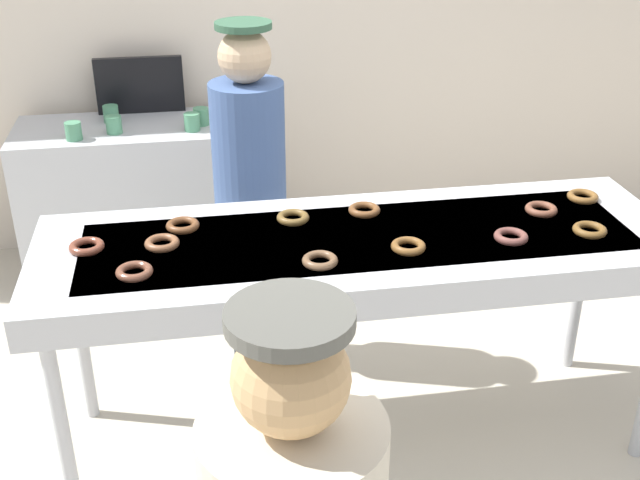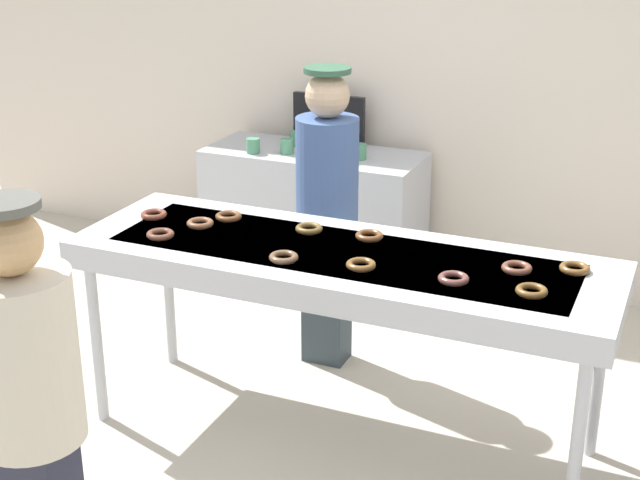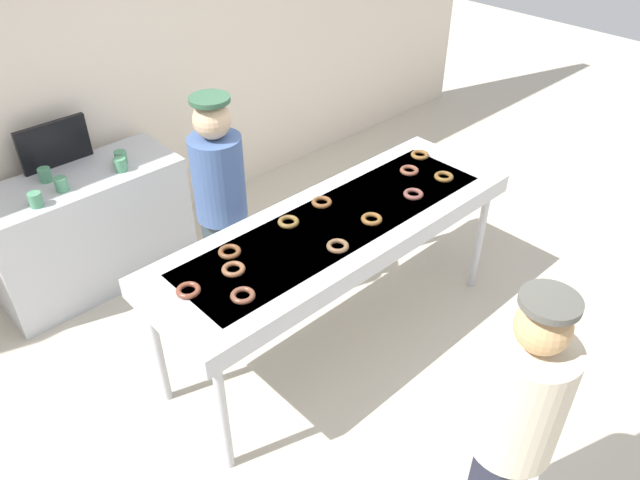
{
  "view_description": "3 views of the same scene",
  "coord_description": "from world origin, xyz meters",
  "px_view_note": "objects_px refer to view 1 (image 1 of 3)",
  "views": [
    {
      "loc": [
        -0.62,
        -2.72,
        2.37
      ],
      "look_at": [
        -0.13,
        0.15,
        0.91
      ],
      "focal_mm": 44.4,
      "sensor_mm": 36.0,
      "label": 1
    },
    {
      "loc": [
        1.46,
        -3.64,
        2.55
      ],
      "look_at": [
        -0.15,
        0.12,
        0.98
      ],
      "focal_mm": 51.52,
      "sensor_mm": 36.0,
      "label": 2
    },
    {
      "loc": [
        -2.22,
        -2.21,
        3.12
      ],
      "look_at": [
        -0.1,
        0.05,
        0.87
      ],
      "focal_mm": 34.32,
      "sensor_mm": 36.0,
      "label": 3
    }
  ],
  "objects_px": {
    "chocolate_donut_4": "(364,210)",
    "menu_display": "(140,85)",
    "chocolate_donut_0": "(511,237)",
    "chocolate_donut_3": "(87,247)",
    "chocolate_donut_1": "(162,243)",
    "paper_cup_1": "(114,125)",
    "chocolate_donut_2": "(590,230)",
    "worker_baker": "(250,178)",
    "chocolate_donut_10": "(541,209)",
    "chocolate_donut_11": "(320,261)",
    "fryer_conveyor": "(360,252)",
    "paper_cup_0": "(192,122)",
    "chocolate_donut_8": "(583,197)",
    "chocolate_donut_9": "(293,218)",
    "paper_cup_3": "(201,116)",
    "prep_counter": "(149,198)",
    "paper_cup_4": "(73,131)",
    "chocolate_donut_7": "(408,246)",
    "paper_cup_2": "(111,114)",
    "chocolate_donut_6": "(134,272)",
    "chocolate_donut_5": "(183,225)"
  },
  "relations": [
    {
      "from": "chocolate_donut_4",
      "to": "menu_display",
      "type": "distance_m",
      "value": 2.05
    },
    {
      "from": "chocolate_donut_0",
      "to": "chocolate_donut_3",
      "type": "height_order",
      "value": "same"
    },
    {
      "from": "chocolate_donut_1",
      "to": "paper_cup_1",
      "type": "xyz_separation_m",
      "value": [
        -0.28,
        1.6,
        -0.04
      ]
    },
    {
      "from": "chocolate_donut_2",
      "to": "worker_baker",
      "type": "relative_size",
      "value": 0.08
    },
    {
      "from": "chocolate_donut_10",
      "to": "chocolate_donut_11",
      "type": "xyz_separation_m",
      "value": [
        -0.99,
        -0.29,
        0.0
      ]
    },
    {
      "from": "fryer_conveyor",
      "to": "paper_cup_0",
      "type": "relative_size",
      "value": 25.52
    },
    {
      "from": "chocolate_donut_8",
      "to": "paper_cup_0",
      "type": "xyz_separation_m",
      "value": [
        -1.64,
        1.43,
        -0.04
      ]
    },
    {
      "from": "chocolate_donut_9",
      "to": "paper_cup_3",
      "type": "xyz_separation_m",
      "value": [
        -0.32,
        1.52,
        -0.04
      ]
    },
    {
      "from": "worker_baker",
      "to": "chocolate_donut_11",
      "type": "bearing_deg",
      "value": 112.79
    },
    {
      "from": "paper_cup_0",
      "to": "menu_display",
      "type": "height_order",
      "value": "menu_display"
    },
    {
      "from": "chocolate_donut_2",
      "to": "chocolate_donut_9",
      "type": "bearing_deg",
      "value": 164.66
    },
    {
      "from": "chocolate_donut_4",
      "to": "paper_cup_1",
      "type": "bearing_deg",
      "value": 127.77
    },
    {
      "from": "chocolate_donut_1",
      "to": "paper_cup_0",
      "type": "xyz_separation_m",
      "value": [
        0.15,
        1.57,
        -0.04
      ]
    },
    {
      "from": "chocolate_donut_10",
      "to": "prep_counter",
      "type": "relative_size",
      "value": 0.09
    },
    {
      "from": "fryer_conveyor",
      "to": "paper_cup_4",
      "type": "relative_size",
      "value": 25.52
    },
    {
      "from": "worker_baker",
      "to": "paper_cup_4",
      "type": "distance_m",
      "value": 1.23
    },
    {
      "from": "chocolate_donut_1",
      "to": "menu_display",
      "type": "relative_size",
      "value": 0.26
    },
    {
      "from": "chocolate_donut_9",
      "to": "paper_cup_1",
      "type": "relative_size",
      "value": 1.34
    },
    {
      "from": "chocolate_donut_7",
      "to": "chocolate_donut_9",
      "type": "distance_m",
      "value": 0.52
    },
    {
      "from": "paper_cup_1",
      "to": "menu_display",
      "type": "bearing_deg",
      "value": 69.04
    },
    {
      "from": "paper_cup_0",
      "to": "menu_display",
      "type": "relative_size",
      "value": 0.19
    },
    {
      "from": "chocolate_donut_7",
      "to": "paper_cup_1",
      "type": "bearing_deg",
      "value": 123.96
    },
    {
      "from": "paper_cup_0",
      "to": "paper_cup_2",
      "type": "bearing_deg",
      "value": 153.5
    },
    {
      "from": "chocolate_donut_1",
      "to": "paper_cup_3",
      "type": "bearing_deg",
      "value": 82.97
    },
    {
      "from": "menu_display",
      "to": "chocolate_donut_8",
      "type": "bearing_deg",
      "value": -43.38
    },
    {
      "from": "chocolate_donut_6",
      "to": "paper_cup_1",
      "type": "xyz_separation_m",
      "value": [
        -0.18,
        1.81,
        -0.04
      ]
    },
    {
      "from": "prep_counter",
      "to": "menu_display",
      "type": "relative_size",
      "value": 2.82
    },
    {
      "from": "fryer_conveyor",
      "to": "menu_display",
      "type": "bearing_deg",
      "value": 114.21
    },
    {
      "from": "prep_counter",
      "to": "paper_cup_0",
      "type": "distance_m",
      "value": 0.6
    },
    {
      "from": "paper_cup_1",
      "to": "chocolate_donut_3",
      "type": "bearing_deg",
      "value": -90.08
    },
    {
      "from": "chocolate_donut_8",
      "to": "paper_cup_1",
      "type": "xyz_separation_m",
      "value": [
        -2.07,
        1.45,
        -0.04
      ]
    },
    {
      "from": "chocolate_donut_11",
      "to": "paper_cup_1",
      "type": "distance_m",
      "value": 2.03
    },
    {
      "from": "chocolate_donut_10",
      "to": "prep_counter",
      "type": "height_order",
      "value": "chocolate_donut_10"
    },
    {
      "from": "chocolate_donut_0",
      "to": "chocolate_donut_9",
      "type": "relative_size",
      "value": 1.0
    },
    {
      "from": "chocolate_donut_3",
      "to": "paper_cup_3",
      "type": "distance_m",
      "value": 1.72
    },
    {
      "from": "chocolate_donut_7",
      "to": "worker_baker",
      "type": "height_order",
      "value": "worker_baker"
    },
    {
      "from": "chocolate_donut_6",
      "to": "prep_counter",
      "type": "distance_m",
      "value": 2.0
    },
    {
      "from": "paper_cup_1",
      "to": "chocolate_donut_2",
      "type": "bearing_deg",
      "value": -42.24
    },
    {
      "from": "chocolate_donut_3",
      "to": "chocolate_donut_5",
      "type": "distance_m",
      "value": 0.38
    },
    {
      "from": "paper_cup_0",
      "to": "paper_cup_1",
      "type": "xyz_separation_m",
      "value": [
        -0.43,
        0.03,
        0.0
      ]
    },
    {
      "from": "chocolate_donut_2",
      "to": "chocolate_donut_5",
      "type": "xyz_separation_m",
      "value": [
        -1.59,
        0.31,
        0.0
      ]
    },
    {
      "from": "chocolate_donut_2",
      "to": "chocolate_donut_8",
      "type": "relative_size",
      "value": 1.0
    },
    {
      "from": "chocolate_donut_8",
      "to": "worker_baker",
      "type": "bearing_deg",
      "value": 159.17
    },
    {
      "from": "chocolate_donut_5",
      "to": "paper_cup_2",
      "type": "xyz_separation_m",
      "value": [
        -0.39,
        1.66,
        -0.04
      ]
    },
    {
      "from": "chocolate_donut_9",
      "to": "paper_cup_0",
      "type": "xyz_separation_m",
      "value": [
        -0.37,
        1.43,
        -0.04
      ]
    },
    {
      "from": "chocolate_donut_6",
      "to": "prep_counter",
      "type": "bearing_deg",
      "value": 91.25
    },
    {
      "from": "chocolate_donut_2",
      "to": "chocolate_donut_5",
      "type": "height_order",
      "value": "same"
    },
    {
      "from": "chocolate_donut_3",
      "to": "worker_baker",
      "type": "xyz_separation_m",
      "value": [
        0.68,
        0.66,
        -0.03
      ]
    },
    {
      "from": "chocolate_donut_3",
      "to": "prep_counter",
      "type": "xyz_separation_m",
      "value": [
        0.14,
        1.69,
        -0.54
      ]
    },
    {
      "from": "chocolate_donut_4",
      "to": "chocolate_donut_10",
      "type": "height_order",
      "value": "same"
    }
  ]
}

